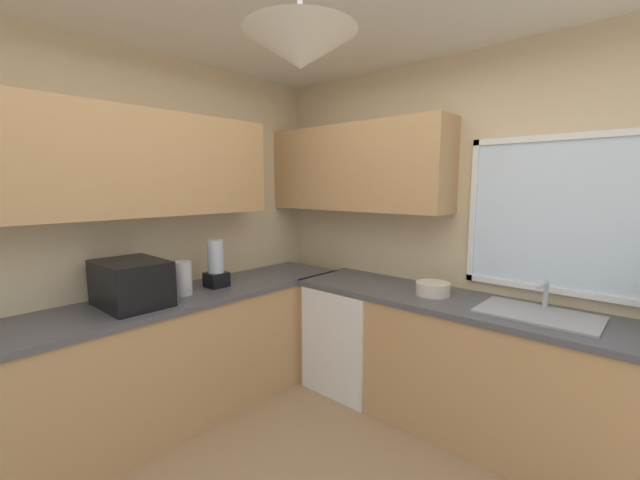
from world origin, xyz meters
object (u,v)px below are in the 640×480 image
blender_appliance (216,266)px  kettle (183,278)px  dishwasher (353,336)px  microwave (131,283)px  sink_assembly (538,314)px  bowl (433,289)px

blender_appliance → kettle: bearing=-86.0°
dishwasher → blender_appliance: bearing=-127.6°
microwave → dishwasher: bearing=66.0°
sink_assembly → blender_appliance: bearing=-156.0°
kettle → blender_appliance: blender_appliance is taller
microwave → blender_appliance: 0.63m
bowl → microwave: bearing=-131.3°
microwave → bowl: size_ratio=2.03×
microwave → kettle: microwave is taller
kettle → blender_appliance: 0.29m
sink_assembly → blender_appliance: 2.19m
dishwasher → kettle: kettle is taller
microwave → sink_assembly: bearing=37.3°
kettle → bowl: 1.76m
dishwasher → microwave: bearing=-114.0°
kettle → microwave: bearing=-93.3°
sink_assembly → kettle: bearing=-149.2°
microwave → bowl: microwave is taller
microwave → blender_appliance: (-0.00, 0.63, 0.02)m
sink_assembly → bowl: size_ratio=2.76×
bowl → blender_appliance: 1.60m
microwave → sink_assembly: (2.00, 1.52, -0.13)m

